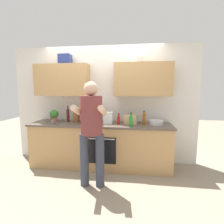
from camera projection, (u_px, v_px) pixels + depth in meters
ground_plane at (100, 166)px, 3.54m from camera, size 12.00×12.00×0.00m
back_wall_unit at (102, 94)px, 3.61m from camera, size 4.00×0.38×2.50m
counter at (100, 145)px, 3.48m from camera, size 2.84×0.67×0.90m
person_standing at (91, 126)px, 2.68m from camera, size 0.49×0.45×1.70m
bottle_hotsauce at (119, 120)px, 3.34m from camera, size 0.06×0.06×0.22m
bottle_syrup at (144, 119)px, 3.26m from camera, size 0.06×0.06×0.28m
bottle_vinegar at (52, 117)px, 3.66m from camera, size 0.06×0.06×0.20m
bottle_wine at (68, 115)px, 3.57m from camera, size 0.06×0.06×0.35m
bottle_soda at (131, 121)px, 3.13m from camera, size 0.06×0.06×0.26m
bottle_water at (96, 117)px, 3.30m from camera, size 0.06×0.06×0.34m
cup_stoneware at (53, 122)px, 3.37m from camera, size 0.08×0.08×0.08m
cup_ceramic at (98, 120)px, 3.49m from camera, size 0.09×0.09×0.11m
mixing_bowl at (156, 122)px, 3.31m from camera, size 0.27×0.27×0.08m
knife_block at (76, 117)px, 3.57m from camera, size 0.10×0.14×0.29m
potted_herb at (54, 115)px, 3.52m from camera, size 0.18×0.18×0.26m
grocery_bag_bread at (131, 119)px, 3.41m from camera, size 0.28×0.23×0.17m
grocery_bag_produce at (108, 118)px, 3.39m from camera, size 0.20×0.23×0.23m
grocery_bag_crisps at (86, 118)px, 3.43m from camera, size 0.23×0.24×0.21m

